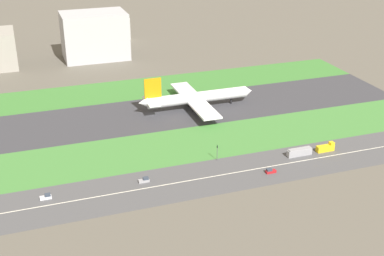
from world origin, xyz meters
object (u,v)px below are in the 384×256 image
airliner (195,98)px  car_2 (270,171)px  fuel_tank_centre (119,29)px  hangar_building (95,36)px  car_3 (144,180)px  fuel_tank_west (82,33)px  car_4 (46,197)px  truck_0 (326,148)px  traffic_light (217,151)px  bus_1 (299,152)px

airliner → car_2: (5.78, -78.00, -5.31)m
car_2 → fuel_tank_centre: 237.50m
airliner → hangar_building: 119.45m
car_3 → fuel_tank_west: bearing=87.8°
airliner → car_4: airliner is taller
truck_0 → traffic_light: traffic_light is taller
car_3 → hangar_building: (11.52, 182.00, 15.15)m
bus_1 → fuel_tank_centre: fuel_tank_centre is taller
car_4 → fuel_tank_west: fuel_tank_west is taller
bus_1 → fuel_tank_centre: size_ratio=0.65×
bus_1 → fuel_tank_west: (-62.15, 227.00, 5.80)m
truck_0 → bus_1: bearing=180.0°
car_2 → airliner: bearing=-85.8°
traffic_light → fuel_tank_west: (-25.94, 219.01, 3.32)m
car_3 → bus_1: bearing=-0.0°
fuel_tank_centre → truck_0: bearing=-78.5°
car_2 → car_4: same height
airliner → traffic_light: (-11.02, -60.01, -1.94)m
truck_0 → traffic_light: (-49.70, 7.99, 2.62)m
airliner → traffic_light: airliner is taller
car_3 → fuel_tank_centre: 230.30m
car_3 → car_2: bearing=-11.0°
fuel_tank_west → airliner: bearing=-76.9°
truck_0 → fuel_tank_west: fuel_tank_west is taller
car_4 → hangar_building: 189.39m
truck_0 → car_3: 84.49m
airliner → hangar_building: size_ratio=1.47×
hangar_building → car_4: bearing=-105.4°
traffic_light → car_2: bearing=-47.0°
airliner → car_3: size_ratio=14.77×
car_4 → traffic_light: 73.93m
fuel_tank_west → traffic_light: bearing=-83.2°
car_3 → fuel_tank_centre: fuel_tank_centre is taller
truck_0 → traffic_light: bearing=170.9°
car_3 → hangar_building: 182.99m
traffic_light → fuel_tank_centre: (3.34, 219.01, 3.96)m
airliner → truck_0: airliner is taller
car_2 → fuel_tank_west: 240.92m
traffic_light → airliner: bearing=79.6°
traffic_light → fuel_tank_west: fuel_tank_west is taller
airliner → car_3: (-45.81, -68.00, -5.31)m
car_3 → fuel_tank_west: fuel_tank_west is taller
bus_1 → traffic_light: bearing=167.5°
bus_1 → car_2: (-19.40, -10.00, -0.90)m
car_4 → traffic_light: size_ratio=0.61×
bus_1 → car_3: bus_1 is taller
truck_0 → car_3: size_ratio=1.91×
car_2 → traffic_light: bearing=-47.0°
car_2 → hangar_building: (-40.07, 192.00, 15.15)m
car_4 → airliner: bearing=38.8°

